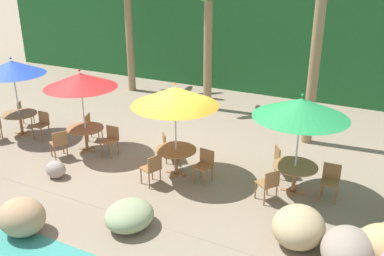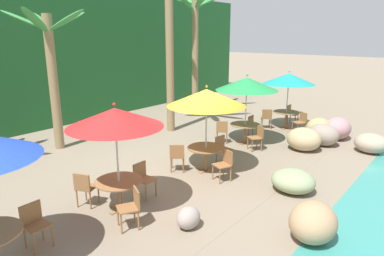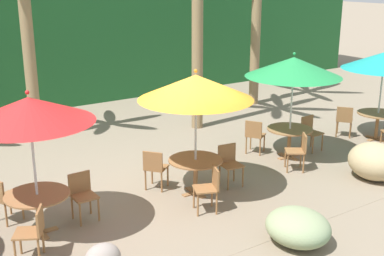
{
  "view_description": "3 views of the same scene",
  "coord_description": "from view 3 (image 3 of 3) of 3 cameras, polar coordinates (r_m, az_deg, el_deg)",
  "views": [
    {
      "loc": [
        5.37,
        -9.18,
        5.4
      ],
      "look_at": [
        0.56,
        0.3,
        1.18
      ],
      "focal_mm": 39.29,
      "sensor_mm": 36.0,
      "label": 1
    },
    {
      "loc": [
        -7.43,
        -6.08,
        3.98
      ],
      "look_at": [
        0.6,
        0.42,
        1.16
      ],
      "focal_mm": 32.44,
      "sensor_mm": 36.0,
      "label": 2
    },
    {
      "loc": [
        -5.04,
        -8.25,
        4.35
      ],
      "look_at": [
        0.68,
        0.29,
        1.2
      ],
      "focal_mm": 47.78,
      "sensor_mm": 36.0,
      "label": 3
    }
  ],
  "objects": [
    {
      "name": "ground_plane",
      "position": [
        10.6,
        -2.21,
        -7.21
      ],
      "size": [
        120.0,
        120.0,
        0.0
      ],
      "primitive_type": "plane",
      "color": "gray"
    },
    {
      "name": "terrace_deck",
      "position": [
        10.6,
        -2.21,
        -7.19
      ],
      "size": [
        18.0,
        5.2,
        0.01
      ],
      "color": "gray",
      "rests_on": "ground"
    },
    {
      "name": "foliage_backdrop",
      "position": [
        18.02,
        -17.88,
        11.94
      ],
      "size": [
        28.0,
        2.4,
        6.0
      ],
      "color": "#1E5628",
      "rests_on": "ground"
    },
    {
      "name": "rock_seawall",
      "position": [
        9.44,
        14.78,
        -8.49
      ],
      "size": [
        15.68,
        3.34,
        0.85
      ],
      "color": "tan",
      "rests_on": "ground"
    },
    {
      "name": "umbrella_red",
      "position": [
        8.64,
        -17.75,
        1.93
      ],
      "size": [
        2.13,
        2.13,
        2.55
      ],
      "color": "silver",
      "rests_on": "ground"
    },
    {
      "name": "dining_table_red",
      "position": [
        9.17,
        -16.84,
        -7.79
      ],
      "size": [
        1.1,
        1.1,
        0.74
      ],
      "color": "olive",
      "rests_on": "ground"
    },
    {
      "name": "chair_red_seaward",
      "position": [
        9.55,
        -12.14,
        -7.06
      ],
      "size": [
        0.43,
        0.44,
        0.87
      ],
      "color": "olive",
      "rests_on": "ground"
    },
    {
      "name": "chair_red_inland",
      "position": [
        9.79,
        -20.42,
        -7.18
      ],
      "size": [
        0.56,
        0.55,
        0.87
      ],
      "color": "olive",
      "rests_on": "ground"
    },
    {
      "name": "chair_red_left",
      "position": [
        8.44,
        -17.26,
        -10.82
      ],
      "size": [
        0.58,
        0.57,
        0.87
      ],
      "color": "olive",
      "rests_on": "ground"
    },
    {
      "name": "umbrella_orange",
      "position": [
        9.86,
        0.42,
        4.57
      ],
      "size": [
        2.27,
        2.27,
        2.58
      ],
      "color": "silver",
      "rests_on": "ground"
    },
    {
      "name": "dining_table_orange",
      "position": [
        10.32,
        0.4,
        -4.17
      ],
      "size": [
        1.1,
        1.1,
        0.74
      ],
      "color": "olive",
      "rests_on": "ground"
    },
    {
      "name": "chair_orange_seaward",
      "position": [
        10.83,
        4.18,
        -3.77
      ],
      "size": [
        0.47,
        0.47,
        0.87
      ],
      "color": "olive",
      "rests_on": "ground"
    },
    {
      "name": "chair_orange_inland",
      "position": [
        10.55,
        -4.17,
        -4.33
      ],
      "size": [
        0.6,
        0.59,
        0.87
      ],
      "color": "olive",
      "rests_on": "ground"
    },
    {
      "name": "chair_orange_left",
      "position": [
        9.62,
        2.01,
        -6.48
      ],
      "size": [
        0.55,
        0.55,
        0.87
      ],
      "color": "olive",
      "rests_on": "ground"
    },
    {
      "name": "umbrella_green",
      "position": [
        12.16,
        11.27,
        6.7
      ],
      "size": [
        2.26,
        2.26,
        2.58
      ],
      "color": "silver",
      "rests_on": "ground"
    },
    {
      "name": "dining_table_green",
      "position": [
        12.55,
        10.84,
        -0.6
      ],
      "size": [
        1.1,
        1.1,
        0.74
      ],
      "color": "olive",
      "rests_on": "ground"
    },
    {
      "name": "chair_green_seaward",
      "position": [
        13.25,
        13.03,
        -0.25
      ],
      "size": [
        0.44,
        0.45,
        0.87
      ],
      "color": "olive",
      "rests_on": "ground"
    },
    {
      "name": "chair_green_inland",
      "position": [
        12.7,
        7.0,
        -0.68
      ],
      "size": [
        0.59,
        0.58,
        0.87
      ],
      "color": "olive",
      "rests_on": "ground"
    },
    {
      "name": "chair_green_left",
      "position": [
        11.8,
        11.86,
        -2.32
      ],
      "size": [
        0.59,
        0.59,
        0.87
      ],
      "color": "olive",
      "rests_on": "ground"
    },
    {
      "name": "umbrella_teal",
      "position": [
        14.25,
        20.66,
        7.06
      ],
      "size": [
        2.16,
        2.16,
        2.49
      ],
      "color": "silver",
      "rests_on": "ground"
    },
    {
      "name": "dining_table_teal",
      "position": [
        14.56,
        20.03,
        1.12
      ],
      "size": [
        1.1,
        1.1,
        0.74
      ],
      "color": "olive",
      "rests_on": "ground"
    },
    {
      "name": "chair_teal_inland",
      "position": [
        14.51,
        16.65,
        0.97
      ],
      "size": [
        0.59,
        0.59,
        0.87
      ],
      "color": "olive",
      "rests_on": "ground"
    },
    {
      "name": "palm_tree_second",
      "position": [
        13.93,
        -18.05,
        11.32
      ],
      "size": [
        2.75,
        2.89,
        4.77
      ],
      "color": "olive",
      "rests_on": "ground"
    }
  ]
}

